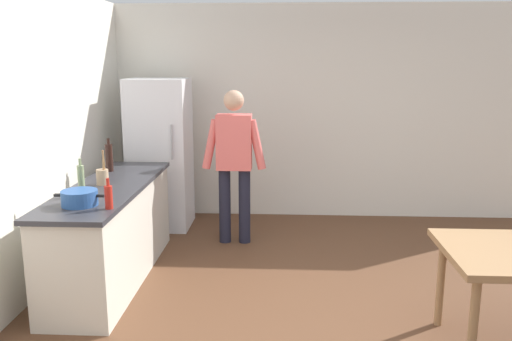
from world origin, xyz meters
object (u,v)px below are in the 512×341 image
at_px(person, 234,157).
at_px(utensil_jar, 102,176).
at_px(cooking_pot, 80,198).
at_px(bottle_vinegar_tall, 81,180).
at_px(refrigerator, 160,154).
at_px(bottle_wine_dark, 109,157).
at_px(bottle_sauce_red, 109,197).

bearing_deg(person, utensil_jar, -137.05).
height_order(cooking_pot, utensil_jar, utensil_jar).
xyz_separation_m(person, bottle_vinegar_tall, (-1.14, -1.44, 0.06)).
distance_m(refrigerator, utensil_jar, 1.60).
bearing_deg(bottle_vinegar_tall, utensil_jar, 84.94).
distance_m(utensil_jar, bottle_wine_dark, 0.59).
height_order(person, bottle_sauce_red, person).
bearing_deg(utensil_jar, refrigerator, 84.30).
relative_size(person, utensil_jar, 5.31).
xyz_separation_m(cooking_pot, bottle_wine_dark, (-0.18, 1.27, 0.09)).
relative_size(person, cooking_pot, 4.25).
bearing_deg(bottle_wine_dark, person, 20.24).
distance_m(person, utensil_jar, 1.51).
bearing_deg(cooking_pot, bottle_vinegar_tall, 107.78).
distance_m(person, cooking_pot, 2.02).
bearing_deg(bottle_sauce_red, bottle_wine_dark, 108.10).
bearing_deg(bottle_vinegar_tall, cooking_pot, -72.22).
height_order(utensil_jar, bottle_wine_dark, bottle_wine_dark).
bearing_deg(refrigerator, bottle_wine_dark, -105.75).
relative_size(bottle_wine_dark, bottle_vinegar_tall, 1.06).
bearing_deg(person, refrigerator, 149.77).
bearing_deg(cooking_pot, person, 58.56).
xyz_separation_m(refrigerator, cooking_pot, (-0.10, -2.28, 0.06)).
height_order(bottle_wine_dark, bottle_sauce_red, bottle_wine_dark).
relative_size(refrigerator, bottle_vinegar_tall, 5.62).
bearing_deg(utensil_jar, bottle_sauce_red, -67.84).
bearing_deg(person, bottle_vinegar_tall, -128.47).
bearing_deg(refrigerator, utensil_jar, -95.70).
relative_size(bottle_wine_dark, bottle_sauce_red, 1.42).
bearing_deg(bottle_sauce_red, refrigerator, 93.81).
distance_m(bottle_vinegar_tall, bottle_sauce_red, 0.51).
xyz_separation_m(refrigerator, bottle_sauce_red, (0.16, -2.36, 0.10)).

